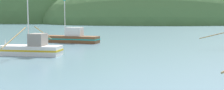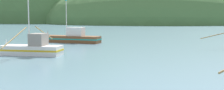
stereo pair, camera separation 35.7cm
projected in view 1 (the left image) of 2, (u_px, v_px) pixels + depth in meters
The scene contains 4 objects.
hill_far_center at pixel (156, 23), 185.07m from camera, with size 144.52×115.62×58.14m, color #47703D.
hill_far_right at pixel (60, 22), 231.51m from camera, with size 172.38×137.90×105.29m, color #47703D.
fishing_boat_white at pixel (32, 48), 31.47m from camera, with size 7.02×11.27×7.70m.
fishing_boat_brown at pixel (71, 38), 46.68m from camera, with size 9.80×6.04×6.97m.
Camera 1 is at (-7.02, -0.06, 4.24)m, focal length 46.14 mm.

